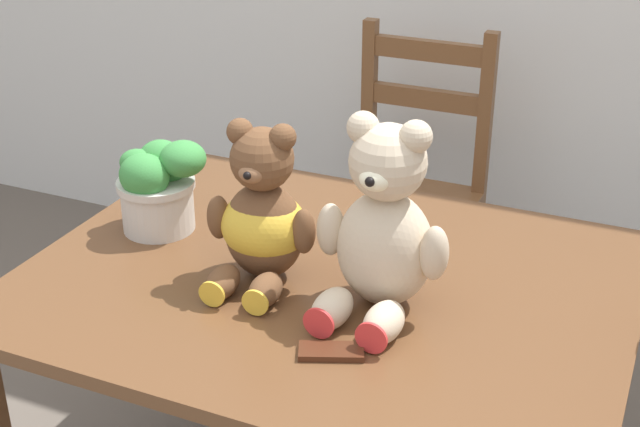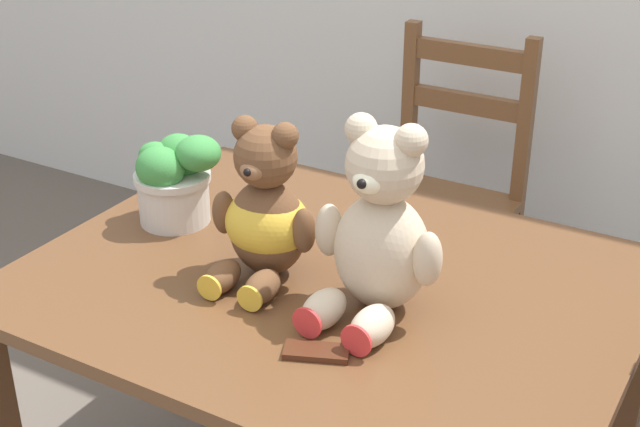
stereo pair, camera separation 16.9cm
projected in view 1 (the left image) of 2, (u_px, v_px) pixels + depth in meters
dining_table at (327, 317)px, 1.84m from camera, size 1.20×0.94×0.72m
wooden_chair_behind at (406, 198)px, 2.70m from camera, size 0.41×0.46×0.97m
teddy_bear_left at (262, 218)px, 1.74m from camera, size 0.23×0.24×0.33m
teddy_bear_right at (383, 229)px, 1.63m from camera, size 0.26×0.26×0.38m
potted_plant at (158, 184)px, 1.94m from camera, size 0.20×0.17×0.21m
chocolate_bar at (331, 352)px, 1.55m from camera, size 0.12×0.09×0.01m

